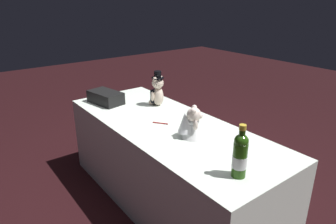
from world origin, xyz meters
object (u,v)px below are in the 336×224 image
at_px(signing_pen, 161,123).
at_px(teddy_bear_bride, 191,124).
at_px(teddy_bear_groom, 157,91).
at_px(gift_case_black, 106,97).
at_px(champagne_bottle, 240,155).

bearing_deg(signing_pen, teddy_bear_bride, 4.89).
distance_m(teddy_bear_groom, gift_case_black, 0.49).
relative_size(teddy_bear_bride, gift_case_black, 0.64).
distance_m(champagne_bottle, gift_case_black, 1.56).
relative_size(signing_pen, gift_case_black, 0.30).
distance_m(teddy_bear_groom, teddy_bear_bride, 0.72).
bearing_deg(teddy_bear_groom, champagne_bottle, -14.57).
xyz_separation_m(teddy_bear_groom, teddy_bear_bride, (0.69, -0.20, -0.04)).
relative_size(teddy_bear_groom, gift_case_black, 0.88).
height_order(teddy_bear_groom, signing_pen, teddy_bear_groom).
bearing_deg(teddy_bear_groom, signing_pen, -31.78).
relative_size(teddy_bear_groom, signing_pen, 2.91).
height_order(champagne_bottle, signing_pen, champagne_bottle).
height_order(teddy_bear_groom, teddy_bear_bride, teddy_bear_groom).
xyz_separation_m(teddy_bear_groom, signing_pen, (0.37, -0.23, -0.13)).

